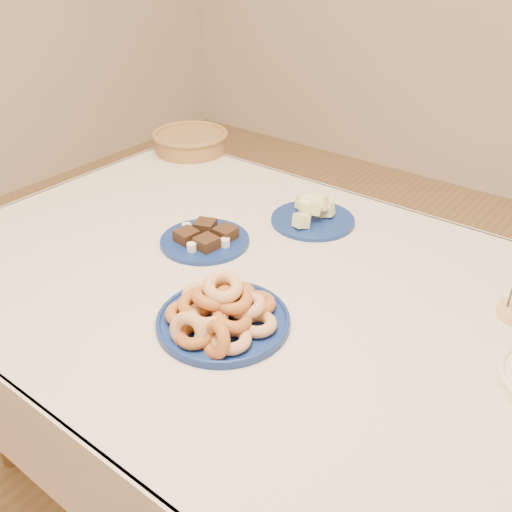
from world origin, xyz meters
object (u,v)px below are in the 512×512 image
object	(u,v)px
melon_plate	(313,214)
brownie_plate	(205,239)
wicker_basket	(191,141)
dining_table	(269,320)
donut_platter	(221,313)

from	to	relation	value
melon_plate	brownie_plate	distance (m)	0.31
melon_plate	brownie_plate	bearing A→B (deg)	-120.16
wicker_basket	melon_plate	bearing A→B (deg)	-16.42
dining_table	brownie_plate	bearing A→B (deg)	168.49
dining_table	melon_plate	world-z (taller)	melon_plate
melon_plate	wicker_basket	world-z (taller)	melon_plate
brownie_plate	donut_platter	bearing A→B (deg)	-42.16
donut_platter	brownie_plate	size ratio (longest dim) A/B	1.09
dining_table	donut_platter	xyz separation A→B (m)	(0.01, -0.18, 0.14)
dining_table	wicker_basket	xyz separation A→B (m)	(-0.72, 0.50, 0.14)
donut_platter	brownie_plate	world-z (taller)	donut_platter
dining_table	brownie_plate	xyz separation A→B (m)	(-0.24, 0.05, 0.12)
melon_plate	wicker_basket	bearing A→B (deg)	163.58
donut_platter	melon_plate	bearing A→B (deg)	101.53
brownie_plate	melon_plate	bearing A→B (deg)	59.84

